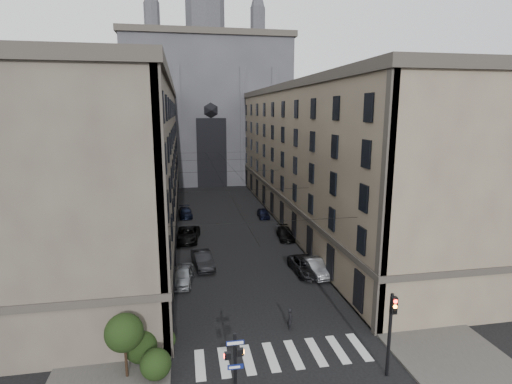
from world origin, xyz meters
TOP-DOWN VIEW (x-y plane):
  - sidewalk_left at (-10.50, 36.00)m, footprint 7.00×80.00m
  - sidewalk_right at (10.50, 36.00)m, footprint 7.00×80.00m
  - zebra_crossing at (0.00, 5.00)m, footprint 11.00×3.20m
  - building_left at (-13.44, 36.00)m, footprint 13.60×60.60m
  - building_right at (13.44, 36.00)m, footprint 13.60×60.60m
  - gothic_tower at (0.00, 74.96)m, footprint 35.00×23.00m
  - pedestrian_signal_left at (-3.51, 1.50)m, footprint 1.02×0.38m
  - traffic_light_right at (5.60, 1.92)m, footprint 0.34×0.50m
  - shrub_cluster at (-8.72, 5.01)m, footprint 3.90×4.40m
  - tram_wires at (0.00, 35.63)m, footprint 14.00×60.00m
  - car_left_near at (-6.20, 17.24)m, footprint 2.41×4.75m
  - car_left_midnear at (-4.25, 20.71)m, footprint 2.34×5.01m
  - car_left_midfar at (-5.63, 29.37)m, footprint 3.43×6.12m
  - car_left_far at (-5.75, 40.82)m, footprint 2.15×4.71m
  - car_right_near at (6.20, 16.94)m, footprint 2.21×4.79m
  - car_right_midnear at (5.47, 17.50)m, footprint 2.69×5.34m
  - car_right_midfar at (6.20, 28.11)m, footprint 2.20×4.59m
  - car_right_far at (5.50, 38.25)m, footprint 1.75×3.94m
  - pedestrian at (1.31, 8.00)m, footprint 0.48×0.64m

SIDE VIEW (x-z plane):
  - zebra_crossing at x=0.00m, z-range 0.00..0.01m
  - sidewalk_left at x=-10.50m, z-range 0.00..0.15m
  - sidewalk_right at x=10.50m, z-range 0.00..0.15m
  - car_right_midfar at x=6.20m, z-range 0.00..1.29m
  - car_right_far at x=5.50m, z-range 0.00..1.32m
  - car_left_far at x=-5.75m, z-range 0.00..1.34m
  - car_right_midnear at x=5.47m, z-range 0.00..1.45m
  - car_right_near at x=6.20m, z-range 0.00..1.52m
  - car_left_near at x=-6.20m, z-range 0.00..1.55m
  - car_left_midnear at x=-4.25m, z-range 0.00..1.59m
  - pedestrian at x=1.31m, z-range 0.00..1.59m
  - car_left_midfar at x=-5.63m, z-range 0.00..1.62m
  - shrub_cluster at x=-8.72m, z-range -0.15..3.75m
  - pedestrian_signal_left at x=-3.51m, z-range 0.32..4.32m
  - traffic_light_right at x=5.60m, z-range 0.69..5.89m
  - tram_wires at x=0.00m, z-range 7.03..7.46m
  - building_left at x=-13.44m, z-range -0.08..18.77m
  - building_right at x=13.44m, z-range -0.08..18.77m
  - gothic_tower at x=0.00m, z-range -11.20..46.80m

